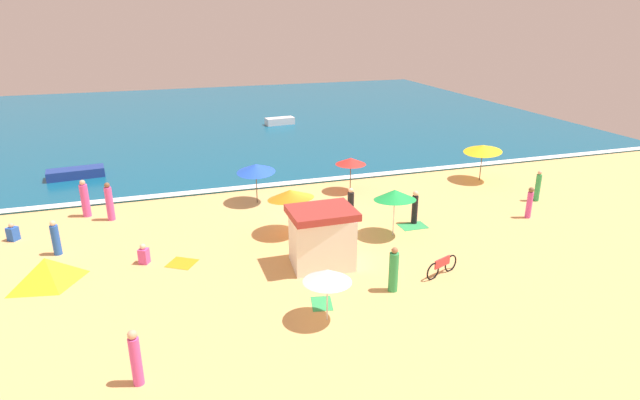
{
  "coord_description": "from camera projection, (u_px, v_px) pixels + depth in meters",
  "views": [
    {
      "loc": [
        -7.03,
        -22.65,
        9.83
      ],
      "look_at": [
        0.64,
        1.01,
        0.8
      ],
      "focal_mm": 29.28,
      "sensor_mm": 36.0,
      "label": 1
    }
  ],
  "objects": [
    {
      "name": "beach_umbrella_3",
      "position": [
        351.0,
        161.0,
        29.56
      ],
      "size": [
        2.37,
        2.37,
        2.01
      ],
      "color": "#4C3823",
      "rests_on": "ground_plane"
    },
    {
      "name": "small_boat_0",
      "position": [
        76.0,
        173.0,
        32.29
      ],
      "size": [
        3.41,
        1.6,
        0.57
      ],
      "color": "navy",
      "rests_on": "ocean_water"
    },
    {
      "name": "beach_towel_1",
      "position": [
        322.0,
        304.0,
        18.59
      ],
      "size": [
        0.92,
        1.14,
        0.01
      ],
      "color": "green",
      "rests_on": "ground_plane"
    },
    {
      "name": "lifeguard_cabana",
      "position": [
        322.0,
        237.0,
        21.03
      ],
      "size": [
        2.6,
        2.11,
        2.45
      ],
      "color": "white",
      "rests_on": "ground_plane"
    },
    {
      "name": "beachgoer_10",
      "position": [
        144.0,
        255.0,
        21.47
      ],
      "size": [
        0.49,
        0.49,
        0.87
      ],
      "color": "#D84CA5",
      "rests_on": "ground_plane"
    },
    {
      "name": "beach_towel_2",
      "position": [
        413.0,
        226.0,
        25.3
      ],
      "size": [
        1.31,
        0.97,
        0.01
      ],
      "color": "green",
      "rests_on": "ground_plane"
    },
    {
      "name": "beach_umbrella_0",
      "position": [
        327.0,
        276.0,
        17.07
      ],
      "size": [
        2.28,
        2.28,
        1.92
      ],
      "color": "silver",
      "rests_on": "ground_plane"
    },
    {
      "name": "small_boat_1",
      "position": [
        280.0,
        121.0,
        47.41
      ],
      "size": [
        2.67,
        1.3,
        0.62
      ],
      "color": "white",
      "rests_on": "ocean_water"
    },
    {
      "name": "beach_umbrella_1",
      "position": [
        290.0,
        194.0,
        23.85
      ],
      "size": [
        2.88,
        2.9,
        2.26
      ],
      "color": "silver",
      "rests_on": "ground_plane"
    },
    {
      "name": "ground_plane",
      "position": [
        314.0,
        223.0,
        25.65
      ],
      "size": [
        60.0,
        60.0,
        0.0
      ],
      "primitive_type": "plane",
      "color": "#E5B26B"
    },
    {
      "name": "parked_bicycle",
      "position": [
        442.0,
        266.0,
        20.51
      ],
      "size": [
        1.72,
        0.72,
        0.76
      ],
      "color": "black",
      "rests_on": "ground_plane"
    },
    {
      "name": "beachgoer_0",
      "position": [
        13.0,
        233.0,
        23.65
      ],
      "size": [
        0.56,
        0.56,
        0.84
      ],
      "color": "blue",
      "rests_on": "ground_plane"
    },
    {
      "name": "ocean_water",
      "position": [
        228.0,
        118.0,
        50.67
      ],
      "size": [
        60.0,
        44.0,
        0.1
      ],
      "primitive_type": "cube",
      "color": "#0F567A",
      "rests_on": "ground_plane"
    },
    {
      "name": "beach_umbrella_4",
      "position": [
        256.0,
        168.0,
        27.75
      ],
      "size": [
        2.86,
        2.87,
        2.26
      ],
      "color": "#4C3823",
      "rests_on": "ground_plane"
    },
    {
      "name": "beachgoer_4",
      "position": [
        351.0,
        205.0,
        25.8
      ],
      "size": [
        0.37,
        0.37,
        1.68
      ],
      "color": "black",
      "rests_on": "ground_plane"
    },
    {
      "name": "beachgoer_1",
      "position": [
        85.0,
        199.0,
        26.25
      ],
      "size": [
        0.56,
        0.56,
        1.93
      ],
      "color": "#D84CA5",
      "rests_on": "ground_plane"
    },
    {
      "name": "beachgoer_5",
      "position": [
        538.0,
        187.0,
        28.42
      ],
      "size": [
        0.41,
        0.41,
        1.72
      ],
      "color": "green",
      "rests_on": "ground_plane"
    },
    {
      "name": "beach_towel_0",
      "position": [
        182.0,
        263.0,
        21.57
      ],
      "size": [
        1.45,
        1.43,
        0.01
      ],
      "color": "orange",
      "rests_on": "ground_plane"
    },
    {
      "name": "beachgoer_2",
      "position": [
        529.0,
        203.0,
        26.09
      ],
      "size": [
        0.31,
        0.31,
        1.61
      ],
      "color": "#D84CA5",
      "rests_on": "ground_plane"
    },
    {
      "name": "beachgoer_7",
      "position": [
        136.0,
        358.0,
        14.32
      ],
      "size": [
        0.37,
        0.37,
        1.74
      ],
      "color": "#D84CA5",
      "rests_on": "ground_plane"
    },
    {
      "name": "beach_tent",
      "position": [
        47.0,
        271.0,
        19.74
      ],
      "size": [
        2.67,
        2.39,
        1.11
      ],
      "color": "yellow",
      "rests_on": "ground_plane"
    },
    {
      "name": "beachgoer_6",
      "position": [
        109.0,
        202.0,
        25.77
      ],
      "size": [
        0.46,
        0.46,
        1.95
      ],
      "color": "#D84CA5",
      "rests_on": "ground_plane"
    },
    {
      "name": "beach_umbrella_2",
      "position": [
        395.0,
        195.0,
        23.63
      ],
      "size": [
        2.12,
        2.14,
        2.3
      ],
      "color": "silver",
      "rests_on": "ground_plane"
    },
    {
      "name": "wave_breaker_foam",
      "position": [
        283.0,
        183.0,
        31.24
      ],
      "size": [
        57.0,
        0.7,
        0.01
      ],
      "primitive_type": "cube",
      "color": "white",
      "rests_on": "ocean_water"
    },
    {
      "name": "beach_umbrella_5",
      "position": [
        483.0,
        148.0,
        31.46
      ],
      "size": [
        3.05,
        3.04,
        2.36
      ],
      "color": "#4C3823",
      "rests_on": "ground_plane"
    },
    {
      "name": "beachgoer_3",
      "position": [
        56.0,
        239.0,
        22.14
      ],
      "size": [
        0.47,
        0.47,
        1.56
      ],
      "color": "blue",
      "rests_on": "ground_plane"
    },
    {
      "name": "beachgoer_9",
      "position": [
        394.0,
        271.0,
        19.2
      ],
      "size": [
        0.5,
        0.5,
        1.77
      ],
      "color": "green",
      "rests_on": "ground_plane"
    },
    {
      "name": "beachgoer_8",
      "position": [
        415.0,
        207.0,
        25.38
      ],
      "size": [
        0.41,
        0.41,
        1.68
      ],
      "color": "black",
      "rests_on": "ground_plane"
    }
  ]
}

